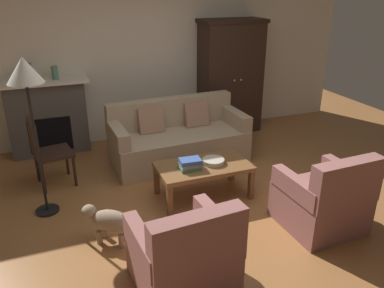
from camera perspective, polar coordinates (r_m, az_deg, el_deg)
ground_plane at (r=4.54m, az=1.65°, el=-9.29°), size 9.60×9.60×0.00m
back_wall at (r=6.36m, az=-7.27°, el=13.45°), size 7.20×0.10×2.80m
fireplace at (r=6.13m, az=-20.48°, el=3.81°), size 1.26×0.48×1.12m
armoire at (r=6.62m, az=5.66°, el=9.84°), size 1.06×0.57×1.88m
couch at (r=5.58m, az=-2.11°, el=0.71°), size 1.95×0.93×0.86m
coffee_table at (r=4.59m, az=1.70°, el=-3.68°), size 1.10×0.60×0.42m
fruit_bowl at (r=4.60m, az=3.16°, el=-2.55°), size 0.26×0.26×0.05m
book_stack at (r=4.44m, az=-0.29°, el=-2.98°), size 0.25×0.19×0.12m
mantel_vase_bronze at (r=5.95m, az=-23.12°, el=9.71°), size 0.13×0.13×0.26m
mantel_vase_jade at (r=5.95m, az=-19.59°, el=9.89°), size 0.09×0.09×0.19m
armchair_near_left at (r=3.32m, az=-1.17°, el=-16.44°), size 0.83×0.82×0.88m
armchair_near_right at (r=4.27m, az=18.83°, el=-7.95°), size 0.80×0.80×0.88m
side_chair_wooden at (r=5.11m, az=-20.89°, el=-0.63°), size 0.51×0.51×0.90m
floor_lamp at (r=4.20m, az=-23.34°, el=8.62°), size 0.36×0.36×1.75m
dog at (r=3.96m, az=-12.24°, el=-10.99°), size 0.49×0.42×0.39m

